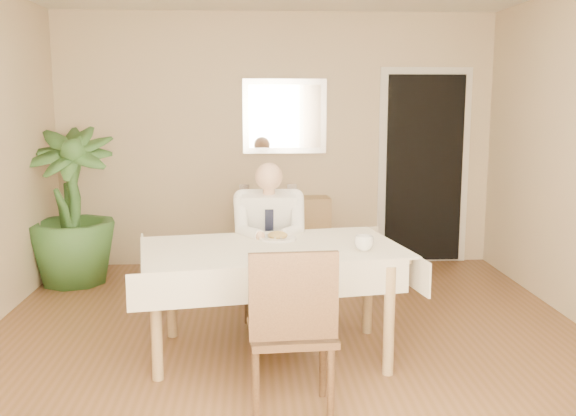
{
  "coord_description": "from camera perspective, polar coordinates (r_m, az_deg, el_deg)",
  "views": [
    {
      "loc": [
        -0.25,
        -4.17,
        1.71
      ],
      "look_at": [
        0.0,
        0.35,
        0.95
      ],
      "focal_mm": 40.0,
      "sensor_mm": 36.0,
      "label": 1
    }
  ],
  "objects": [
    {
      "name": "doorway",
      "position": [
        6.91,
        11.98,
        3.42
      ],
      "size": [
        0.96,
        0.07,
        2.1
      ],
      "color": "white",
      "rests_on": "ground"
    },
    {
      "name": "dining_table",
      "position": [
        4.29,
        -1.45,
        -4.54
      ],
      "size": [
        1.89,
        1.31,
        0.75
      ],
      "rotation": [
        0.0,
        0.0,
        0.17
      ],
      "color": "#9E8058",
      "rests_on": "ground"
    },
    {
      "name": "knife",
      "position": [
        4.42,
        -0.38,
        -2.65
      ],
      "size": [
        0.01,
        0.13,
        0.01
      ],
      "primitive_type": "cylinder",
      "rotation": [
        1.57,
        0.0,
        0.0
      ],
      "color": "silver",
      "rests_on": "dining_table"
    },
    {
      "name": "photo_frame_right",
      "position": [
        6.57,
        0.35,
        1.54
      ],
      "size": [
        0.1,
        0.02,
        0.14
      ],
      "primitive_type": "cube",
      "color": "silver",
      "rests_on": "sideboard"
    },
    {
      "name": "potted_palm",
      "position": [
        6.31,
        -18.76,
        0.11
      ],
      "size": [
        0.83,
        0.83,
        1.47
      ],
      "primitive_type": "imported",
      "rotation": [
        0.0,
        0.0,
        0.01
      ],
      "color": "#325D27",
      "rests_on": "ground"
    },
    {
      "name": "chair_near",
      "position": [
        3.43,
        0.37,
        -10.3
      ],
      "size": [
        0.48,
        0.48,
        0.96
      ],
      "rotation": [
        0.0,
        0.0,
        0.06
      ],
      "color": "#472E19",
      "rests_on": "ground"
    },
    {
      "name": "food",
      "position": [
        4.47,
        -0.93,
        -2.43
      ],
      "size": [
        0.14,
        0.14,
        0.06
      ],
      "primitive_type": "ellipsoid",
      "color": "olive",
      "rests_on": "dining_table"
    },
    {
      "name": "sideboard",
      "position": [
        6.64,
        -0.22,
        -2.18
      ],
      "size": [
        0.92,
        0.36,
        0.73
      ],
      "primitive_type": "cube",
      "rotation": [
        0.0,
        0.0,
        0.05
      ],
      "color": "#9E8058",
      "rests_on": "ground"
    },
    {
      "name": "coffee_mug",
      "position": [
        4.17,
        6.77,
        -3.12
      ],
      "size": [
        0.16,
        0.16,
        0.1
      ],
      "primitive_type": "imported",
      "rotation": [
        0.0,
        0.0,
        0.32
      ],
      "color": "white",
      "rests_on": "dining_table"
    },
    {
      "name": "mirror",
      "position": [
        6.65,
        -0.29,
        8.15
      ],
      "size": [
        0.86,
        0.04,
        0.76
      ],
      "color": "silver",
      "rests_on": "room"
    },
    {
      "name": "chair_far",
      "position": [
        5.18,
        -1.74,
        -4.17
      ],
      "size": [
        0.45,
        0.45,
        0.86
      ],
      "rotation": [
        0.0,
        0.0,
        -0.1
      ],
      "color": "#472E19",
      "rests_on": "ground"
    },
    {
      "name": "window",
      "position": [
        1.74,
        5.13,
        0.9
      ],
      "size": [
        1.34,
        0.04,
        1.44
      ],
      "color": "white",
      "rests_on": "room"
    },
    {
      "name": "photo_frame_left",
      "position": [
        6.55,
        -3.9,
        1.5
      ],
      "size": [
        0.1,
        0.02,
        0.14
      ],
      "primitive_type": "cube",
      "color": "silver",
      "rests_on": "sideboard"
    },
    {
      "name": "plate",
      "position": [
        4.48,
        -0.93,
        -2.71
      ],
      "size": [
        0.26,
        0.26,
        0.02
      ],
      "primitive_type": "cylinder",
      "color": "white",
      "rests_on": "dining_table"
    },
    {
      "name": "seated_man",
      "position": [
        4.86,
        -1.66,
        -2.57
      ],
      "size": [
        0.48,
        0.72,
        1.24
      ],
      "color": "white",
      "rests_on": "ground"
    },
    {
      "name": "fork",
      "position": [
        4.41,
        -1.42,
        -2.66
      ],
      "size": [
        0.01,
        0.13,
        0.01
      ],
      "primitive_type": "cylinder",
      "rotation": [
        1.57,
        0.0,
        0.0
      ],
      "color": "silver",
      "rests_on": "dining_table"
    },
    {
      "name": "room",
      "position": [
        4.2,
        0.26,
        3.93
      ],
      "size": [
        5.0,
        5.02,
        2.6
      ],
      "color": "brown",
      "rests_on": "ground"
    },
    {
      "name": "photo_frame_center",
      "position": [
        6.63,
        -1.76,
        1.6
      ],
      "size": [
        0.1,
        0.02,
        0.14
      ],
      "primitive_type": "cube",
      "color": "silver",
      "rests_on": "sideboard"
    }
  ]
}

